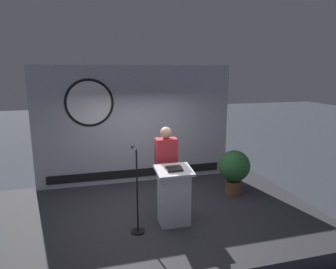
# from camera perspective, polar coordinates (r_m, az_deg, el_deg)

# --- Properties ---
(ground_plane) EXTENTS (40.00, 40.00, 0.00)m
(ground_plane) POSITION_cam_1_polar(r_m,az_deg,el_deg) (6.23, -2.73, -17.01)
(ground_plane) COLOR #383D47
(stage_platform) EXTENTS (6.40, 4.00, 0.30)m
(stage_platform) POSITION_cam_1_polar(r_m,az_deg,el_deg) (6.16, -2.74, -15.79)
(stage_platform) COLOR #333338
(stage_platform) RESTS_ON ground
(banner_display) EXTENTS (4.74, 0.12, 2.84)m
(banner_display) POSITION_cam_1_polar(r_m,az_deg,el_deg) (7.38, -6.18, 1.78)
(banner_display) COLOR #B2B7C1
(banner_display) RESTS_ON stage_platform
(podium) EXTENTS (0.64, 0.50, 1.07)m
(podium) POSITION_cam_1_polar(r_m,az_deg,el_deg) (5.52, 1.11, -11.43)
(podium) COLOR silver
(podium) RESTS_ON stage_platform
(speaker_person) EXTENTS (0.40, 0.26, 1.69)m
(speaker_person) POSITION_cam_1_polar(r_m,az_deg,el_deg) (5.83, -0.36, -6.57)
(speaker_person) COLOR black
(speaker_person) RESTS_ON stage_platform
(microphone_stand) EXTENTS (0.24, 0.53, 1.47)m
(microphone_stand) POSITION_cam_1_polar(r_m,az_deg,el_deg) (5.30, -5.85, -12.63)
(microphone_stand) COLOR black
(microphone_stand) RESTS_ON stage_platform
(potted_plant) EXTENTS (0.69, 0.69, 1.00)m
(potted_plant) POSITION_cam_1_polar(r_m,az_deg,el_deg) (6.91, 12.33, -6.18)
(potted_plant) COLOR brown
(potted_plant) RESTS_ON stage_platform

